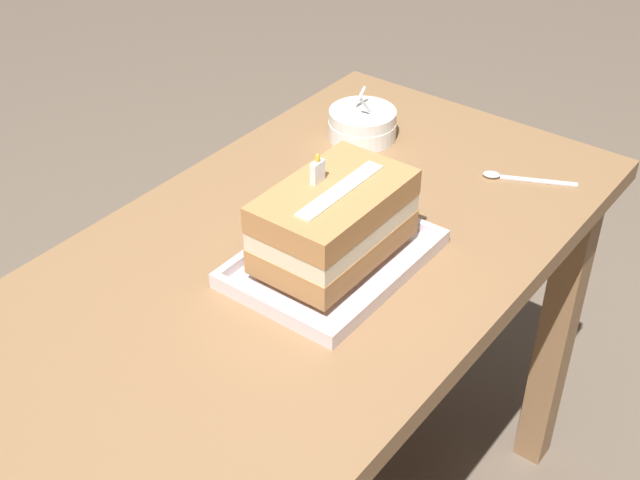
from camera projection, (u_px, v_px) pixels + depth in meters
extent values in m
cube|color=olive|center=(307.00, 258.00, 1.30)|extent=(1.11, 0.61, 0.04)
cube|color=olive|center=(557.00, 332.00, 1.71)|extent=(0.06, 0.06, 0.71)
cube|color=olive|center=(357.00, 245.00, 1.95)|extent=(0.06, 0.06, 0.71)
cube|color=silver|center=(333.00, 263.00, 1.25)|extent=(0.30, 0.22, 0.01)
cube|color=silver|center=(392.00, 282.00, 1.19)|extent=(0.30, 0.01, 0.02)
cube|color=silver|center=(280.00, 232.00, 1.29)|extent=(0.30, 0.01, 0.02)
cube|color=silver|center=(271.00, 307.00, 1.15)|extent=(0.01, 0.19, 0.02)
cube|color=silver|center=(388.00, 212.00, 1.34)|extent=(0.01, 0.19, 0.02)
cube|color=#B87E49|center=(334.00, 241.00, 1.23)|extent=(0.23, 0.14, 0.04)
cube|color=beige|center=(334.00, 221.00, 1.21)|extent=(0.23, 0.14, 0.03)
cube|color=#B87E49|center=(334.00, 200.00, 1.19)|extent=(0.23, 0.14, 0.04)
cube|color=silver|center=(341.00, 190.00, 1.17)|extent=(0.17, 0.03, 0.00)
cube|color=white|center=(318.00, 172.00, 1.18)|extent=(0.02, 0.01, 0.03)
ellipsoid|color=yellow|center=(318.00, 158.00, 1.17)|extent=(0.01, 0.01, 0.01)
cylinder|color=white|center=(362.00, 129.00, 1.55)|extent=(0.12, 0.12, 0.03)
cylinder|color=white|center=(363.00, 119.00, 1.54)|extent=(0.12, 0.12, 0.03)
cylinder|color=silver|center=(357.00, 103.00, 1.54)|extent=(0.04, 0.02, 0.06)
cylinder|color=silver|center=(368.00, 110.00, 1.51)|extent=(0.04, 0.02, 0.06)
ellipsoid|color=silver|center=(491.00, 174.00, 1.45)|extent=(0.03, 0.03, 0.01)
cube|color=silver|center=(539.00, 181.00, 1.44)|extent=(0.06, 0.12, 0.00)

